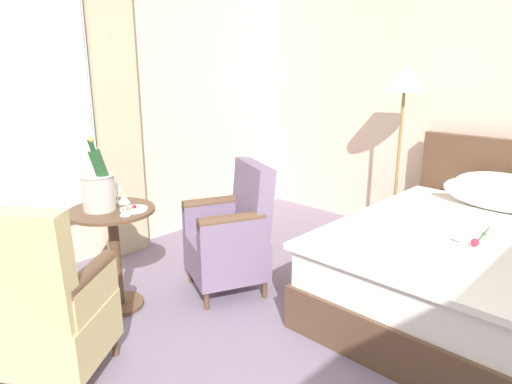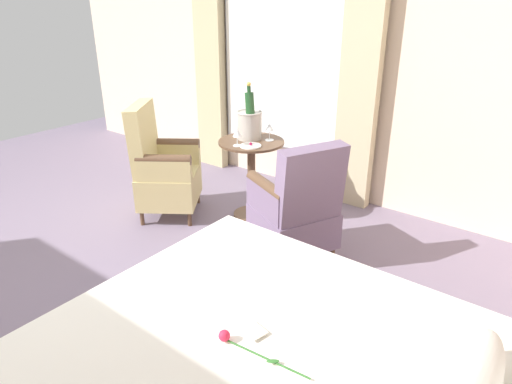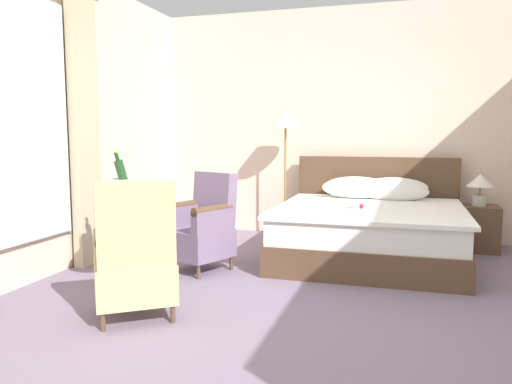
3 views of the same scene
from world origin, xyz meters
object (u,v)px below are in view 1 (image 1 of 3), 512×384
at_px(bed, 499,269).
at_px(wine_glass_near_bucket, 124,200).
at_px(side_table_round, 115,248).
at_px(floor_lamp_brass, 404,93).
at_px(snack_plate, 134,209).
at_px(armchair_facing_bed, 43,309).
at_px(wine_glass_near_edge, 117,188).
at_px(champagne_bucket, 99,188).
at_px(armchair_by_window, 232,236).

bearing_deg(bed, wine_glass_near_bucket, -136.01).
height_order(bed, wine_glass_near_bucket, bed).
relative_size(bed, side_table_round, 2.90).
xyz_separation_m(floor_lamp_brass, snack_plate, (-0.69, -2.30, -0.67)).
xyz_separation_m(bed, floor_lamp_brass, (-1.11, 0.71, 1.06)).
bearing_deg(snack_plate, armchair_facing_bed, -67.36).
height_order(floor_lamp_brass, wine_glass_near_edge, floor_lamp_brass).
distance_m(side_table_round, wine_glass_near_bucket, 0.42).
relative_size(champagne_bucket, wine_glass_near_edge, 3.25).
height_order(bed, snack_plate, bed).
bearing_deg(armchair_by_window, floor_lamp_brass, 75.45).
bearing_deg(snack_plate, wine_glass_near_bucket, -60.29).
relative_size(wine_glass_near_edge, snack_plate, 0.84).
bearing_deg(champagne_bucket, wine_glass_near_bucket, 12.16).
relative_size(side_table_round, wine_glass_near_bucket, 4.89).
relative_size(floor_lamp_brass, champagne_bucket, 3.37).
relative_size(champagne_bucket, armchair_facing_bed, 0.48).
distance_m(bed, champagne_bucket, 2.68).
distance_m(champagne_bucket, snack_plate, 0.26).
bearing_deg(floor_lamp_brass, wine_glass_near_bucket, -104.84).
distance_m(bed, floor_lamp_brass, 1.69).
bearing_deg(bed, armchair_by_window, -148.15).
distance_m(wine_glass_near_bucket, snack_plate, 0.15).
height_order(wine_glass_near_edge, armchair_by_window, armchair_by_window).
height_order(side_table_round, armchair_by_window, armchair_by_window).
distance_m(floor_lamp_brass, side_table_round, 2.70).
height_order(bed, floor_lamp_brass, floor_lamp_brass).
bearing_deg(floor_lamp_brass, side_table_round, -108.81).
bearing_deg(armchair_facing_bed, floor_lamp_brass, 82.97).
relative_size(side_table_round, snack_plate, 4.02).
xyz_separation_m(wine_glass_near_edge, snack_plate, (0.23, -0.02, -0.10)).
relative_size(bed, wine_glass_near_bucket, 14.16).
distance_m(side_table_round, armchair_facing_bed, 0.79).
bearing_deg(armchair_by_window, armchair_facing_bed, -87.64).
distance_m(bed, wine_glass_near_edge, 2.62).
relative_size(wine_glass_near_bucket, armchair_by_window, 0.15).
relative_size(side_table_round, armchair_by_window, 0.75).
bearing_deg(wine_glass_near_edge, champagne_bucket, -68.46).
height_order(champagne_bucket, armchair_facing_bed, champagne_bucket).
height_order(champagne_bucket, wine_glass_near_edge, champagne_bucket).
height_order(side_table_round, champagne_bucket, champagne_bucket).
xyz_separation_m(wine_glass_near_bucket, wine_glass_near_edge, (-0.29, 0.12, 0.00)).
relative_size(wine_glass_near_bucket, wine_glass_near_edge, 0.98).
height_order(floor_lamp_brass, snack_plate, floor_lamp_brass).
relative_size(wine_glass_near_edge, armchair_facing_bed, 0.15).
xyz_separation_m(side_table_round, armchair_facing_bed, (0.44, -0.66, -0.01)).
bearing_deg(side_table_round, wine_glass_near_edge, 133.93).
bearing_deg(armchair_facing_bed, wine_glass_near_edge, 125.33).
bearing_deg(armchair_by_window, bed, 31.85).
bearing_deg(snack_plate, side_table_round, -143.73).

